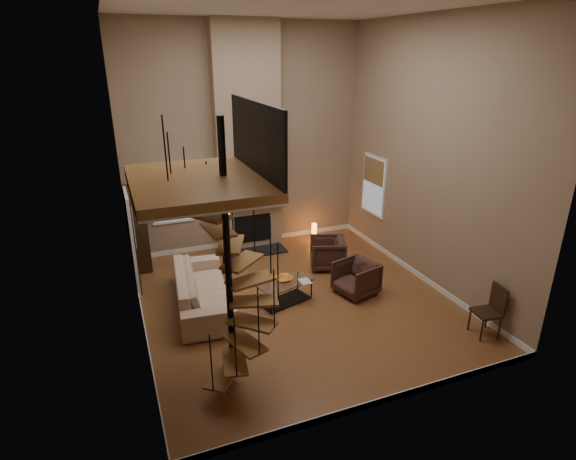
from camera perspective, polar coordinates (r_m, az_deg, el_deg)
name	(u,v)px	position (r m, az deg, el deg)	size (l,w,h in m)	color
ground	(295,300)	(9.56, 0.89, -8.69)	(6.00, 6.50, 0.01)	#995F31
back_wall	(245,140)	(11.53, -5.32, 11.10)	(6.00, 0.02, 5.50)	#947B5F
front_wall	(397,228)	(5.79, 13.42, 0.25)	(6.00, 0.02, 5.50)	#947B5F
left_wall	(125,186)	(7.91, -19.60, 5.23)	(0.02, 6.50, 5.50)	#947B5F
right_wall	(430,156)	(10.04, 17.21, 8.73)	(0.02, 6.50, 5.50)	#947B5F
ceiling	(297,4)	(8.31, 1.13, 26.28)	(6.00, 6.50, 0.01)	silver
baseboard_back	(249,241)	(12.28, -4.89, -1.35)	(6.00, 0.02, 0.12)	white
baseboard_front	(381,401)	(7.19, 11.44, -20.15)	(6.00, 0.02, 0.12)	white
baseboard_left	(145,327)	(8.98, -17.40, -11.45)	(0.02, 6.50, 0.12)	white
baseboard_right	(416,273)	(10.90, 15.65, -5.18)	(0.02, 6.50, 0.12)	white
chimney_breast	(248,141)	(11.35, -5.04, 10.95)	(1.60, 0.38, 5.50)	#977D62
hearth	(257,252)	(11.71, -3.92, -2.71)	(1.50, 0.60, 0.04)	black
firebox	(253,228)	(11.76, -4.42, 0.19)	(0.95, 0.02, 0.72)	black
mantel	(253,207)	(11.49, -4.38, 2.85)	(1.70, 0.18, 0.06)	white
mirror_frame	(251,175)	(11.32, -4.59, 6.78)	(0.94, 0.94, 0.10)	black
mirror_disc	(251,175)	(11.32, -4.60, 6.80)	(0.80, 0.80, 0.01)	white
vase_left	(231,203)	(11.33, -7.12, 3.31)	(0.24, 0.24, 0.25)	black
vase_right	(275,199)	(11.66, -1.64, 3.89)	(0.20, 0.20, 0.21)	#16494E
window_back	(171,192)	(11.39, -14.31, 4.56)	(1.02, 0.06, 1.52)	white
window_right	(374,185)	(11.87, 10.61, 5.56)	(0.06, 1.02, 1.52)	white
entry_door	(133,242)	(10.15, -18.75, -1.41)	(0.10, 1.05, 2.16)	white
loft	(205,177)	(6.15, -10.28, 6.47)	(1.70, 2.20, 1.09)	#9A6832
spiral_stair	(229,273)	(6.72, -7.30, -5.31)	(1.47, 1.47, 4.06)	black
hutch	(138,229)	(11.12, -18.21, 0.09)	(0.41, 0.87, 1.94)	black
sofa	(202,288)	(9.32, -10.68, -7.14)	(2.55, 1.00, 0.74)	#CDAD8E
armchair_near	(331,253)	(10.83, 5.33, -2.89)	(0.78, 0.80, 0.73)	#42261E
armchair_far	(359,277)	(9.79, 8.76, -5.82)	(0.77, 0.79, 0.72)	#42261E
coffee_table	(285,289)	(9.35, -0.37, -7.40)	(1.23, 0.86, 0.43)	silver
bowl	(284,279)	(9.29, -0.49, -6.11)	(0.35, 0.35, 0.09)	orange
book	(304,282)	(9.26, 1.99, -6.46)	(0.21, 0.28, 0.03)	gray
floor_lamp	(221,213)	(10.32, -8.34, 2.07)	(0.38, 0.38, 1.70)	black
accent_lamp	(314,232)	(12.32, 3.27, -0.28)	(0.14, 0.14, 0.49)	orange
side_chair	(491,308)	(9.01, 23.96, -8.85)	(0.49, 0.48, 0.94)	black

